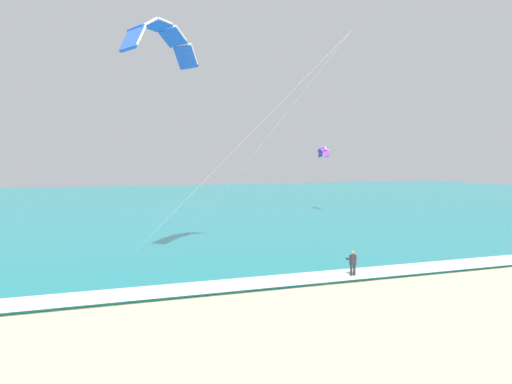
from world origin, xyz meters
The scene contains 6 objects.
sea centered at (0.00, 73.35, 0.10)m, with size 200.00×120.00×0.20m, color teal.
surf_foam centered at (0.00, 14.35, 0.22)m, with size 200.00×2.61×0.04m, color white.
surfboard centered at (-5.01, 13.84, 0.03)m, with size 0.53×1.42×0.09m.
kitesurfer centered at (-5.01, 13.86, 0.94)m, with size 0.55×0.54×1.69m.
kite_primary centered at (-13.96, 23.18, 14.87)m, with size 11.93×11.87×14.76m.
kite_distant centered at (12.44, 48.97, 8.07)m, with size 1.62×3.73×1.39m.
Camera 1 is at (-21.61, -12.55, 6.79)m, focal length 38.09 mm.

